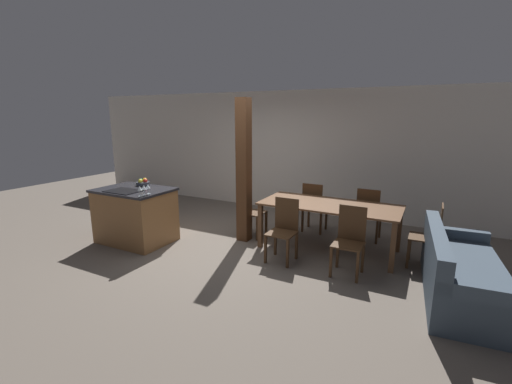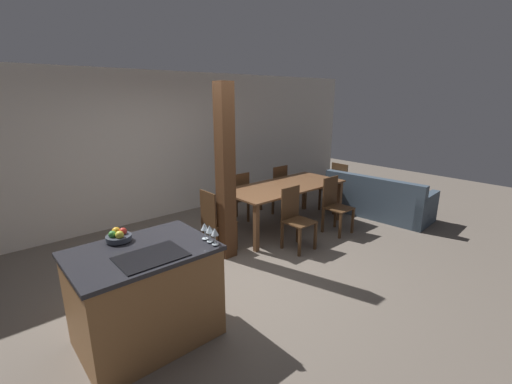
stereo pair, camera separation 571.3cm
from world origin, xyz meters
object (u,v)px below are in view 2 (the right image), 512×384
object	(u,v)px
wine_glass_middle	(210,230)
dining_chair_head_end	(215,220)
kitchen_island	(146,295)
wine_glass_far	(205,227)
dining_chair_foot_end	(335,186)
wine_glass_near	(215,232)
dining_table	(285,190)
dining_chair_near_left	(295,217)
timber_post	(225,174)
fruit_bowl	(118,236)
dining_chair_far_left	(237,197)
couch	(377,201)
dining_chair_near_right	(335,204)
dining_chair_far_right	(276,188)

from	to	relation	value
wine_glass_middle	dining_chair_head_end	distance (m)	1.90
kitchen_island	wine_glass_far	xyz separation A→B (m)	(0.55, -0.20, 0.60)
dining_chair_foot_end	wine_glass_near	bearing A→B (deg)	-68.70
dining_table	dining_chair_near_left	world-z (taller)	dining_chair_near_left
dining_table	timber_post	size ratio (longest dim) A/B	0.90
fruit_bowl	wine_glass_far	distance (m)	0.81
kitchen_island	dining_chair_far_left	distance (m)	3.20
dining_table	dining_chair_head_end	size ratio (longest dim) A/B	2.32
kitchen_island	couch	bearing A→B (deg)	5.08
dining_table	fruit_bowl	bearing A→B (deg)	-164.38
wine_glass_far	fruit_bowl	bearing A→B (deg)	141.34
wine_glass_near	dining_chair_near_right	world-z (taller)	wine_glass_near
kitchen_island	dining_table	world-z (taller)	kitchen_island
dining_chair_far_right	couch	distance (m)	1.99
dining_chair_head_end	timber_post	xyz separation A→B (m)	(0.03, -0.25, 0.73)
dining_chair_head_end	dining_chair_foot_end	xyz separation A→B (m)	(2.95, 0.00, 0.00)
wine_glass_far	dining_chair_far_right	bearing A→B (deg)	34.84
wine_glass_far	dining_chair_near_left	size ratio (longest dim) A/B	0.17
dining_chair_head_end	dining_chair_foot_end	bearing A→B (deg)	-90.00
wine_glass_near	couch	bearing A→B (deg)	10.51
kitchen_island	fruit_bowl	size ratio (longest dim) A/B	5.33
wine_glass_far	wine_glass_near	bearing A→B (deg)	-90.00
timber_post	wine_glass_near	bearing A→B (deg)	-129.64
fruit_bowl	dining_chair_far_left	size ratio (longest dim) A/B	0.25
wine_glass_far	dining_table	world-z (taller)	wine_glass_far
dining_chair_far_right	dining_chair_foot_end	xyz separation A→B (m)	(0.98, -0.71, 0.00)
dining_chair_near_right	timber_post	xyz separation A→B (m)	(-1.93, 0.46, 0.73)
dining_chair_near_right	dining_chair_far_right	bearing A→B (deg)	90.00
dining_chair_far_left	wine_glass_middle	bearing A→B (deg)	47.09
kitchen_island	dining_chair_near_left	size ratio (longest dim) A/B	1.32
dining_chair_foot_end	couch	distance (m)	0.86
wine_glass_middle	dining_chair_far_right	xyz separation A→B (m)	(3.02, 2.19, -0.58)
dining_table	couch	bearing A→B (deg)	-22.34
kitchen_island	dining_chair_far_left	size ratio (longest dim) A/B	1.32
wine_glass_middle	timber_post	xyz separation A→B (m)	(1.09, 1.23, 0.16)
dining_chair_head_end	couch	size ratio (longest dim) A/B	0.47
fruit_bowl	couch	bearing A→B (deg)	1.51
dining_chair_foot_end	timber_post	xyz separation A→B (m)	(-2.91, -0.25, 0.73)
wine_glass_near	dining_chair_foot_end	distance (m)	4.33
dining_table	dining_chair_foot_end	distance (m)	1.49
dining_chair_head_end	dining_chair_foot_end	world-z (taller)	same
wine_glass_near	dining_chair_far_right	xyz separation A→B (m)	(3.02, 2.27, -0.58)
dining_chair_far_left	dining_chair_head_end	xyz separation A→B (m)	(-0.98, -0.71, 0.00)
wine_glass_middle	wine_glass_far	bearing A→B (deg)	90.00
dining_chair_far_left	dining_chair_far_right	xyz separation A→B (m)	(0.99, 0.00, 0.00)
dining_table	timber_post	world-z (taller)	timber_post
wine_glass_middle	dining_chair_near_right	xyz separation A→B (m)	(3.02, 0.76, -0.58)
dining_table	dining_chair_foot_end	bearing A→B (deg)	0.00
timber_post	dining_chair_near_left	bearing A→B (deg)	-26.06
fruit_bowl	dining_table	distance (m)	3.29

